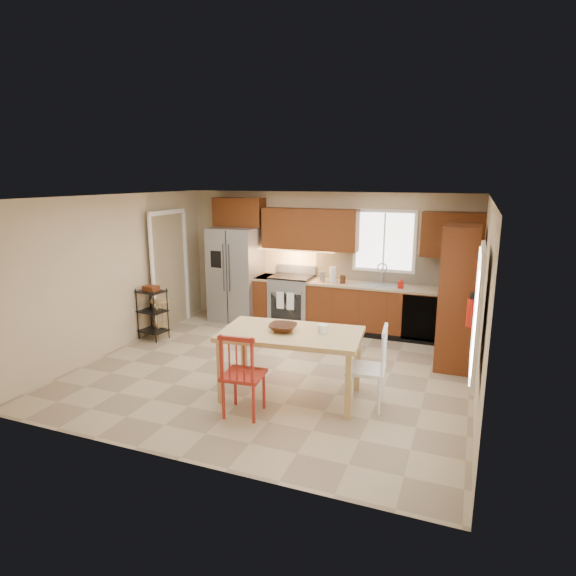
% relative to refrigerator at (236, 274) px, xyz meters
% --- Properties ---
extents(floor, '(5.50, 5.50, 0.00)m').
position_rel_refrigerator_xyz_m(floor, '(1.70, -2.12, -0.91)').
color(floor, tan).
rests_on(floor, ground).
extents(ceiling, '(5.50, 5.00, 0.02)m').
position_rel_refrigerator_xyz_m(ceiling, '(1.70, -2.12, 1.59)').
color(ceiling, silver).
rests_on(ceiling, ground).
extents(wall_back, '(5.50, 0.02, 2.50)m').
position_rel_refrigerator_xyz_m(wall_back, '(1.70, 0.38, 0.34)').
color(wall_back, '#CCB793').
rests_on(wall_back, ground).
extents(wall_front, '(5.50, 0.02, 2.50)m').
position_rel_refrigerator_xyz_m(wall_front, '(1.70, -4.62, 0.34)').
color(wall_front, '#CCB793').
rests_on(wall_front, ground).
extents(wall_left, '(0.02, 5.00, 2.50)m').
position_rel_refrigerator_xyz_m(wall_left, '(-1.05, -2.12, 0.34)').
color(wall_left, '#CCB793').
rests_on(wall_left, ground).
extents(wall_right, '(0.02, 5.00, 2.50)m').
position_rel_refrigerator_xyz_m(wall_right, '(4.45, -2.12, 0.34)').
color(wall_right, '#CCB793').
rests_on(wall_right, ground).
extents(refrigerator, '(0.92, 0.75, 1.82)m').
position_rel_refrigerator_xyz_m(refrigerator, '(0.00, 0.00, 0.00)').
color(refrigerator, gray).
rests_on(refrigerator, floor).
extents(range_stove, '(0.76, 0.63, 0.92)m').
position_rel_refrigerator_xyz_m(range_stove, '(1.15, 0.06, -0.45)').
color(range_stove, gray).
rests_on(range_stove, floor).
extents(base_cabinet_narrow, '(0.30, 0.60, 0.90)m').
position_rel_refrigerator_xyz_m(base_cabinet_narrow, '(0.60, 0.08, -0.46)').
color(base_cabinet_narrow, '#5C2911').
rests_on(base_cabinet_narrow, floor).
extents(base_cabinet_run, '(2.92, 0.60, 0.90)m').
position_rel_refrigerator_xyz_m(base_cabinet_run, '(2.99, 0.08, -0.46)').
color(base_cabinet_run, '#5C2911').
rests_on(base_cabinet_run, floor).
extents(dishwasher, '(0.60, 0.02, 0.78)m').
position_rel_refrigerator_xyz_m(dishwasher, '(3.55, -0.22, -0.46)').
color(dishwasher, black).
rests_on(dishwasher, floor).
extents(backsplash, '(2.92, 0.03, 0.55)m').
position_rel_refrigerator_xyz_m(backsplash, '(2.99, 0.36, 0.27)').
color(backsplash, beige).
rests_on(backsplash, wall_back).
extents(upper_over_fridge, '(1.00, 0.35, 0.55)m').
position_rel_refrigerator_xyz_m(upper_over_fridge, '(0.00, 0.20, 1.19)').
color(upper_over_fridge, '#592A0E').
rests_on(upper_over_fridge, wall_back).
extents(upper_left_block, '(1.80, 0.35, 0.75)m').
position_rel_refrigerator_xyz_m(upper_left_block, '(1.45, 0.20, 0.92)').
color(upper_left_block, '#592A0E').
rests_on(upper_left_block, wall_back).
extents(upper_right_block, '(1.00, 0.35, 0.75)m').
position_rel_refrigerator_xyz_m(upper_right_block, '(3.95, 0.20, 0.92)').
color(upper_right_block, '#592A0E').
rests_on(upper_right_block, wall_back).
extents(window_back, '(1.12, 0.04, 1.12)m').
position_rel_refrigerator_xyz_m(window_back, '(2.80, 0.35, 0.74)').
color(window_back, white).
rests_on(window_back, wall_back).
extents(sink, '(0.62, 0.46, 0.16)m').
position_rel_refrigerator_xyz_m(sink, '(2.80, 0.08, -0.05)').
color(sink, gray).
rests_on(sink, base_cabinet_run).
extents(undercab_glow, '(1.60, 0.30, 0.01)m').
position_rel_refrigerator_xyz_m(undercab_glow, '(1.15, 0.17, 0.52)').
color(undercab_glow, '#FFBF66').
rests_on(undercab_glow, wall_back).
extents(soap_bottle, '(0.09, 0.09, 0.19)m').
position_rel_refrigerator_xyz_m(soap_bottle, '(3.18, -0.02, 0.09)').
color(soap_bottle, '#AA160B').
rests_on(soap_bottle, base_cabinet_run).
extents(paper_towel, '(0.12, 0.12, 0.28)m').
position_rel_refrigerator_xyz_m(paper_towel, '(1.95, 0.03, 0.13)').
color(paper_towel, white).
rests_on(paper_towel, base_cabinet_run).
extents(canister_steel, '(0.11, 0.11, 0.18)m').
position_rel_refrigerator_xyz_m(canister_steel, '(1.75, 0.03, 0.08)').
color(canister_steel, gray).
rests_on(canister_steel, base_cabinet_run).
extents(canister_wood, '(0.10, 0.10, 0.14)m').
position_rel_refrigerator_xyz_m(canister_wood, '(2.15, -0.00, 0.06)').
color(canister_wood, '#442212').
rests_on(canister_wood, base_cabinet_run).
extents(pantry, '(0.50, 0.95, 2.10)m').
position_rel_refrigerator_xyz_m(pantry, '(4.13, -0.93, 0.14)').
color(pantry, '#5C2911').
rests_on(pantry, floor).
extents(fire_extinguisher, '(0.12, 0.12, 0.36)m').
position_rel_refrigerator_xyz_m(fire_extinguisher, '(4.33, -1.98, 0.19)').
color(fire_extinguisher, '#AA160B').
rests_on(fire_extinguisher, wall_right).
extents(window_right, '(0.04, 1.02, 1.32)m').
position_rel_refrigerator_xyz_m(window_right, '(4.38, -3.27, 0.54)').
color(window_right, white).
rests_on(window_right, wall_right).
extents(doorway, '(0.04, 0.95, 2.10)m').
position_rel_refrigerator_xyz_m(doorway, '(-0.97, -0.82, 0.14)').
color(doorway, '#8C7A59').
rests_on(doorway, wall_left).
extents(dining_table, '(1.84, 1.15, 0.85)m').
position_rel_refrigerator_xyz_m(dining_table, '(2.24, -2.85, -0.48)').
color(dining_table, tan).
rests_on(dining_table, floor).
extents(chair_red, '(0.53, 0.53, 1.03)m').
position_rel_refrigerator_xyz_m(chair_red, '(1.89, -3.50, -0.40)').
color(chair_red, maroon).
rests_on(chair_red, floor).
extents(chair_white, '(0.53, 0.53, 1.03)m').
position_rel_refrigerator_xyz_m(chair_white, '(3.19, -2.80, -0.40)').
color(chair_white, white).
rests_on(chair_white, floor).
extents(table_bowl, '(0.39, 0.39, 0.09)m').
position_rel_refrigerator_xyz_m(table_bowl, '(2.13, -2.85, -0.05)').
color(table_bowl, '#442212').
rests_on(table_bowl, dining_table).
extents(table_jar, '(0.16, 0.16, 0.17)m').
position_rel_refrigerator_xyz_m(table_jar, '(2.62, -2.74, -0.01)').
color(table_jar, white).
rests_on(table_jar, dining_table).
extents(bar_stool, '(0.32, 0.32, 0.65)m').
position_rel_refrigerator_xyz_m(bar_stool, '(-0.80, -1.39, -0.58)').
color(bar_stool, tan).
rests_on(bar_stool, floor).
extents(utility_cart, '(0.50, 0.42, 0.90)m').
position_rel_refrigerator_xyz_m(utility_cart, '(-0.80, -1.61, -0.46)').
color(utility_cart, black).
rests_on(utility_cart, floor).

